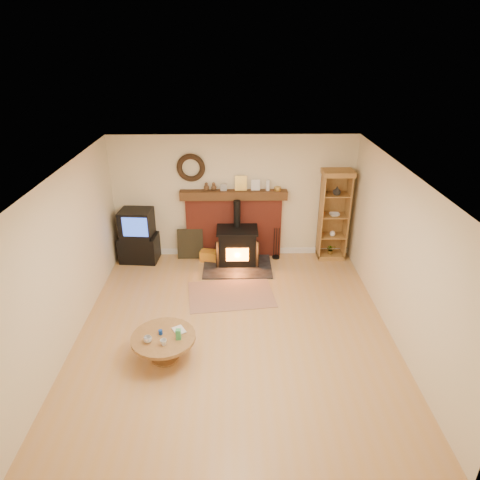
{
  "coord_description": "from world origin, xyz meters",
  "views": [
    {
      "loc": [
        -0.0,
        -5.66,
        4.3
      ],
      "look_at": [
        0.11,
        1.0,
        1.14
      ],
      "focal_mm": 32.0,
      "sensor_mm": 36.0,
      "label": 1
    }
  ],
  "objects_px": {
    "tv_unit": "(138,237)",
    "curio_cabinet": "(333,215)",
    "coffee_table": "(164,341)",
    "wood_stove": "(237,247)"
  },
  "relations": [
    {
      "from": "curio_cabinet",
      "to": "tv_unit",
      "type": "bearing_deg",
      "value": -178.79
    },
    {
      "from": "tv_unit",
      "to": "coffee_table",
      "type": "xyz_separation_m",
      "value": [
        0.97,
        -3.14,
        -0.22
      ]
    },
    {
      "from": "tv_unit",
      "to": "curio_cabinet",
      "type": "xyz_separation_m",
      "value": [
        4.08,
        0.09,
        0.43
      ]
    },
    {
      "from": "wood_stove",
      "to": "coffee_table",
      "type": "xyz_separation_m",
      "value": [
        -1.1,
        -2.94,
        -0.05
      ]
    },
    {
      "from": "tv_unit",
      "to": "curio_cabinet",
      "type": "bearing_deg",
      "value": 1.21
    },
    {
      "from": "curio_cabinet",
      "to": "coffee_table",
      "type": "relative_size",
      "value": 2.06
    },
    {
      "from": "wood_stove",
      "to": "tv_unit",
      "type": "bearing_deg",
      "value": 174.71
    },
    {
      "from": "tv_unit",
      "to": "coffee_table",
      "type": "distance_m",
      "value": 3.29
    },
    {
      "from": "tv_unit",
      "to": "coffee_table",
      "type": "relative_size",
      "value": 1.21
    },
    {
      "from": "tv_unit",
      "to": "coffee_table",
      "type": "height_order",
      "value": "tv_unit"
    }
  ]
}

